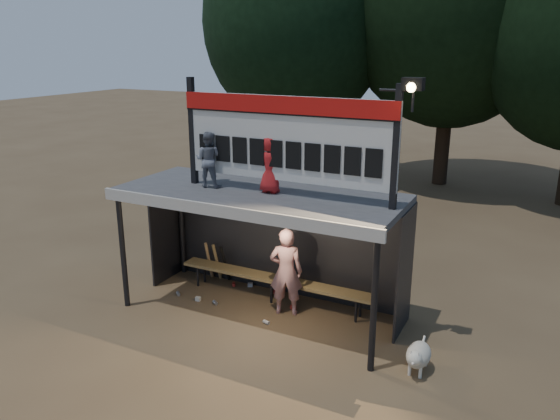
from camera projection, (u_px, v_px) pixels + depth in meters
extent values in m
plane|color=#4F3C27|center=(261.00, 312.00, 10.12)|extent=(80.00, 80.00, 0.00)
imported|color=silver|center=(286.00, 272.00, 9.86)|extent=(0.70, 0.57, 1.65)
imported|color=slate|center=(208.00, 160.00, 9.62)|extent=(0.54, 0.45, 0.99)
imported|color=red|center=(270.00, 165.00, 9.24)|extent=(0.49, 0.33, 0.97)
cube|color=#404042|center=(259.00, 195.00, 9.47)|extent=(5.00, 2.00, 0.12)
cube|color=beige|center=(228.00, 212.00, 8.61)|extent=(5.10, 0.06, 0.20)
cylinder|color=black|center=(123.00, 251.00, 10.07)|extent=(0.10, 0.10, 2.20)
cylinder|color=black|center=(374.00, 305.00, 8.00)|extent=(0.10, 0.10, 2.20)
cylinder|color=black|center=(182.00, 224.00, 11.61)|extent=(0.10, 0.10, 2.20)
cylinder|color=black|center=(405.00, 263.00, 9.54)|extent=(0.10, 0.10, 2.20)
cube|color=black|center=(285.00, 240.00, 10.66)|extent=(5.00, 0.04, 2.20)
cube|color=black|center=(166.00, 229.00, 11.31)|extent=(0.04, 1.00, 2.20)
cube|color=black|center=(405.00, 272.00, 9.16)|extent=(0.04, 1.00, 2.20)
cylinder|color=black|center=(285.00, 188.00, 10.35)|extent=(5.00, 0.06, 0.06)
cube|color=black|center=(193.00, 131.00, 9.75)|extent=(0.10, 0.10, 1.90)
cube|color=black|center=(396.00, 148.00, 8.16)|extent=(0.10, 0.10, 1.90)
cube|color=silver|center=(285.00, 139.00, 8.96)|extent=(3.80, 0.08, 1.40)
cube|color=red|center=(284.00, 105.00, 8.75)|extent=(3.80, 0.04, 0.28)
cube|color=black|center=(284.00, 114.00, 8.79)|extent=(3.80, 0.02, 0.03)
cube|color=black|center=(207.00, 147.00, 9.65)|extent=(0.27, 0.03, 0.45)
cube|color=black|center=(223.00, 149.00, 9.50)|extent=(0.27, 0.03, 0.45)
cube|color=black|center=(240.00, 150.00, 9.35)|extent=(0.27, 0.03, 0.45)
cube|color=black|center=(257.00, 152.00, 9.21)|extent=(0.27, 0.03, 0.45)
cube|color=black|center=(275.00, 154.00, 9.06)|extent=(0.27, 0.03, 0.45)
cube|color=black|center=(293.00, 155.00, 8.92)|extent=(0.27, 0.03, 0.45)
cube|color=black|center=(312.00, 157.00, 8.77)|extent=(0.27, 0.03, 0.45)
cube|color=black|center=(332.00, 159.00, 8.62)|extent=(0.27, 0.03, 0.45)
cube|color=black|center=(353.00, 161.00, 8.48)|extent=(0.27, 0.03, 0.45)
cube|color=black|center=(374.00, 163.00, 8.33)|extent=(0.27, 0.03, 0.45)
cylinder|color=black|center=(396.00, 90.00, 7.94)|extent=(0.50, 0.04, 0.04)
cylinder|color=black|center=(413.00, 101.00, 7.87)|extent=(0.04, 0.04, 0.30)
cube|color=black|center=(413.00, 84.00, 7.76)|extent=(0.30, 0.22, 0.18)
sphere|color=#FFD88C|center=(411.00, 87.00, 7.69)|extent=(0.14, 0.14, 0.14)
cube|color=olive|center=(274.00, 279.00, 10.46)|extent=(4.00, 0.35, 0.06)
cylinder|color=black|center=(198.00, 276.00, 11.16)|extent=(0.05, 0.05, 0.45)
cylinder|color=black|center=(204.00, 272.00, 11.36)|extent=(0.05, 0.05, 0.45)
cylinder|color=black|center=(271.00, 292.00, 10.43)|extent=(0.05, 0.05, 0.45)
cylinder|color=black|center=(277.00, 287.00, 10.63)|extent=(0.05, 0.05, 0.45)
cylinder|color=black|center=(356.00, 311.00, 9.70)|extent=(0.05, 0.05, 0.45)
cylinder|color=black|center=(360.00, 305.00, 9.90)|extent=(0.05, 0.05, 0.45)
cylinder|color=black|center=(295.00, 127.00, 19.85)|extent=(0.50, 0.50, 3.74)
ellipsoid|color=black|center=(296.00, 21.00, 18.79)|extent=(6.46, 6.46, 7.48)
cylinder|color=black|center=(444.00, 125.00, 18.92)|extent=(0.50, 0.50, 4.18)
ellipsoid|color=beige|center=(419.00, 355.00, 8.23)|extent=(0.36, 0.58, 0.36)
sphere|color=white|center=(415.00, 359.00, 7.97)|extent=(0.22, 0.22, 0.22)
cone|color=beige|center=(413.00, 363.00, 7.89)|extent=(0.10, 0.10, 0.10)
cone|color=beige|center=(411.00, 352.00, 7.94)|extent=(0.06, 0.06, 0.07)
cone|color=beige|center=(418.00, 354.00, 7.90)|extent=(0.06, 0.06, 0.07)
cylinder|color=beige|center=(410.00, 370.00, 8.17)|extent=(0.05, 0.05, 0.18)
cylinder|color=white|center=(420.00, 373.00, 8.10)|extent=(0.05, 0.05, 0.18)
cylinder|color=beige|center=(415.00, 358.00, 8.47)|extent=(0.05, 0.05, 0.18)
cylinder|color=beige|center=(426.00, 361.00, 8.41)|extent=(0.05, 0.05, 0.18)
cylinder|color=beige|center=(423.00, 341.00, 8.47)|extent=(0.04, 0.16, 0.14)
cylinder|color=#9E764A|center=(209.00, 260.00, 11.42)|extent=(0.07, 0.27, 0.84)
cylinder|color=olive|center=(217.00, 262.00, 11.34)|extent=(0.07, 0.30, 0.83)
cylinder|color=black|center=(225.00, 263.00, 11.25)|extent=(0.08, 0.33, 0.83)
cube|color=red|center=(293.00, 307.00, 10.22)|extent=(0.12, 0.10, 0.08)
cylinder|color=#A6A6AA|center=(178.00, 294.00, 10.79)|extent=(0.13, 0.13, 0.07)
cube|color=beige|center=(198.00, 299.00, 10.56)|extent=(0.10, 0.08, 0.08)
cylinder|color=#AA251D|center=(234.00, 284.00, 11.21)|extent=(0.12, 0.14, 0.07)
cube|color=#B2B2B7|center=(250.00, 285.00, 11.18)|extent=(0.12, 0.10, 0.08)
cylinder|color=beige|center=(266.00, 322.00, 9.68)|extent=(0.13, 0.10, 0.07)
cube|color=#A61F1C|center=(276.00, 292.00, 10.86)|extent=(0.12, 0.10, 0.08)
cylinder|color=#AAAAAF|center=(215.00, 303.00, 10.41)|extent=(0.14, 0.12, 0.07)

